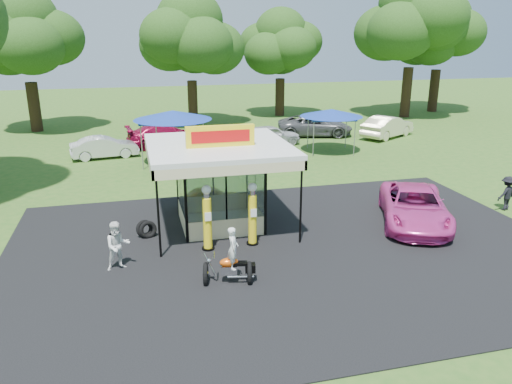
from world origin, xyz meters
TOP-DOWN VIEW (x-y plane):
  - ground at (0.00, 0.00)m, footprint 120.00×120.00m
  - asphalt_apron at (0.00, 2.00)m, footprint 20.00×14.00m
  - gas_station_kiosk at (-2.00, 4.99)m, footprint 5.40×5.40m
  - gas_pump_left at (-2.85, 2.69)m, footprint 0.46×0.46m
  - gas_pump_right at (-1.19, 2.75)m, footprint 0.45×0.45m
  - motorcycle at (-2.52, 0.08)m, footprint 1.70×1.04m
  - spare_tires at (-4.95, 4.40)m, footprint 0.87×0.66m
  - kiosk_car at (-2.00, 7.20)m, footprint 2.82×1.13m
  - pink_sedan at (5.70, 3.19)m, footprint 4.42×5.92m
  - spectator_west at (-5.94, 1.92)m, footprint 0.94×0.81m
  - spectator_east_a at (10.52, 3.71)m, footprint 1.11×0.81m
  - bg_car_a at (-6.92, 17.95)m, footprint 4.25×2.03m
  - bg_car_b at (-2.95, 20.21)m, footprint 5.51×2.72m
  - bg_car_c at (4.00, 18.76)m, footprint 4.51×2.69m
  - bg_car_d at (8.20, 21.25)m, footprint 5.99×3.81m
  - bg_car_e at (13.20, 19.37)m, footprint 5.04×3.98m
  - tent_west at (-2.83, 15.42)m, footprint 4.53×4.53m
  - tent_east at (7.27, 15.99)m, footprint 4.00×4.00m
  - oak_far_b at (-12.43, 28.35)m, footprint 8.81×8.81m
  - oak_far_c at (-0.14, 27.57)m, footprint 8.88×8.88m
  - oak_far_d at (8.40, 31.08)m, footprint 7.89×7.89m
  - oak_far_e at (19.32, 27.46)m, footprint 10.36×10.36m
  - oak_far_f at (23.68, 29.77)m, footprint 9.03×9.03m

SIDE VIEW (x-z plane):
  - ground at x=0.00m, z-range 0.00..0.00m
  - asphalt_apron at x=0.00m, z-range 0.00..0.04m
  - spare_tires at x=-4.95m, z-range -0.01..0.70m
  - kiosk_car at x=-2.00m, z-range 0.00..0.96m
  - bg_car_a at x=-6.92m, z-range 0.00..1.34m
  - bg_car_c at x=4.00m, z-range 0.00..1.44m
  - pink_sedan at x=5.70m, z-range 0.00..1.49m
  - motorcycle at x=-2.52m, z-range -0.22..1.72m
  - spectator_east_a at x=10.52m, z-range 0.00..1.53m
  - bg_car_b at x=-2.95m, z-range 0.00..1.54m
  - bg_car_d at x=8.20m, z-range 0.00..1.54m
  - bg_car_e at x=13.20m, z-range 0.00..1.60m
  - spectator_west at x=-5.94m, z-range 0.00..1.67m
  - gas_pump_right at x=-1.19m, z-range -0.05..2.34m
  - gas_pump_left at x=-2.85m, z-range -0.05..2.40m
  - gas_station_kiosk at x=-2.00m, z-range -0.31..3.87m
  - tent_east at x=7.27m, z-range 1.13..3.93m
  - tent_west at x=-2.83m, z-range 1.28..4.45m
  - oak_far_d at x=8.40m, z-range 1.29..10.69m
  - oak_far_c at x=-0.14m, z-range 1.41..11.87m
  - oak_far_b at x=-12.43m, z-range 1.45..11.96m
  - oak_far_f at x=23.68m, z-range 1.54..12.43m
  - oak_far_e at x=19.32m, z-range 1.71..14.04m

